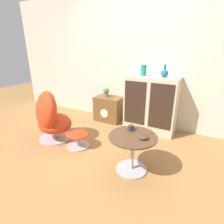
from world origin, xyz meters
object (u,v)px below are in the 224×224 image
(bowl, at_px, (144,137))
(tv_console, at_px, (109,109))
(sideboard, at_px, (151,104))
(potted_plant, at_px, (106,92))
(egg_chair, at_px, (51,118))
(coffee_table, at_px, (132,148))
(teacup, at_px, (131,128))
(ottoman, at_px, (77,136))
(vase_leftmost, at_px, (143,70))
(vase_inner_left, at_px, (164,73))

(bowl, bearing_deg, tv_console, 132.95)
(sideboard, height_order, potted_plant, sideboard)
(sideboard, relative_size, egg_chair, 1.17)
(egg_chair, bearing_deg, tv_console, 70.74)
(tv_console, xyz_separation_m, coffee_table, (1.10, -1.33, 0.06))
(tv_console, xyz_separation_m, teacup, (1.02, -1.19, 0.26))
(ottoman, distance_m, vase_leftmost, 1.63)
(egg_chair, height_order, ottoman, egg_chair)
(tv_console, distance_m, vase_leftmost, 1.14)
(sideboard, height_order, vase_inner_left, vase_inner_left)
(coffee_table, bearing_deg, ottoman, 173.14)
(egg_chair, bearing_deg, potted_plant, 73.69)
(coffee_table, height_order, bowl, bowl)
(tv_console, relative_size, egg_chair, 0.65)
(coffee_table, bearing_deg, tv_console, 129.74)
(tv_console, height_order, vase_leftmost, vase_leftmost)
(potted_plant, bearing_deg, sideboard, -2.10)
(vase_inner_left, relative_size, potted_plant, 1.09)
(coffee_table, xyz_separation_m, potted_plant, (-1.17, 1.33, 0.30))
(egg_chair, relative_size, vase_leftmost, 4.59)
(potted_plant, bearing_deg, ottoman, -81.29)
(vase_leftmost, height_order, teacup, vase_leftmost)
(vase_leftmost, bearing_deg, potted_plant, 177.69)
(vase_leftmost, relative_size, potted_plant, 0.99)
(ottoman, height_order, vase_inner_left, vase_inner_left)
(egg_chair, relative_size, potted_plant, 4.52)
(tv_console, relative_size, potted_plant, 2.95)
(vase_leftmost, bearing_deg, coffee_table, -74.32)
(sideboard, relative_size, ottoman, 2.61)
(sideboard, bearing_deg, vase_inner_left, 1.18)
(egg_chair, height_order, teacup, egg_chair)
(tv_console, bearing_deg, vase_inner_left, -1.65)
(tv_console, relative_size, ottoman, 1.46)
(sideboard, distance_m, ottoman, 1.46)
(vase_inner_left, height_order, potted_plant, vase_inner_left)
(teacup, bearing_deg, tv_console, 130.64)
(egg_chair, bearing_deg, teacup, 1.44)
(tv_console, height_order, ottoman, tv_console)
(sideboard, distance_m, potted_plant, 1.00)
(tv_console, xyz_separation_m, vase_leftmost, (0.74, -0.03, 0.86))
(ottoman, distance_m, potted_plant, 1.30)
(tv_console, bearing_deg, coffee_table, -50.26)
(egg_chair, relative_size, ottoman, 2.23)
(ottoman, bearing_deg, coffee_table, -6.86)
(tv_console, relative_size, teacup, 4.91)
(tv_console, bearing_deg, vase_leftmost, -2.48)
(ottoman, height_order, coffee_table, coffee_table)
(sideboard, bearing_deg, coffee_table, -82.23)
(ottoman, bearing_deg, egg_chair, -178.44)
(coffee_table, height_order, potted_plant, potted_plant)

